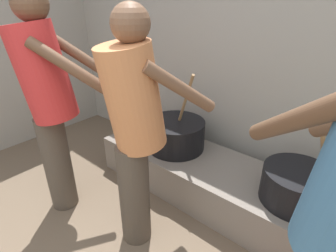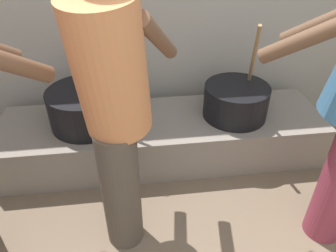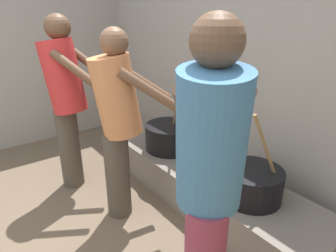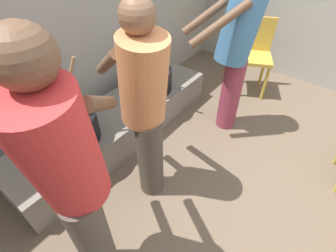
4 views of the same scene
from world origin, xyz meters
name	(u,v)px [view 2 (image 2 of 4)]	position (x,y,z in m)	size (l,w,h in m)	color
hearth_ledge	(163,137)	(-0.02, 1.78, 0.16)	(2.28, 0.60, 0.32)	slate
cooking_pot_main	(86,107)	(-0.53, 1.80, 0.45)	(0.50, 0.50, 0.70)	black
cooking_pot_secondary	(236,101)	(0.49, 1.77, 0.44)	(0.45, 0.45, 0.68)	black
cook_in_orange_shirt	(114,104)	(-0.30, 1.13, 0.86)	(0.54, 0.71, 1.51)	#4C4238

